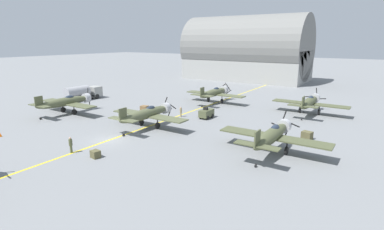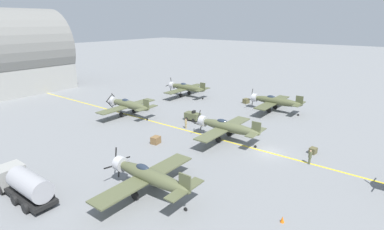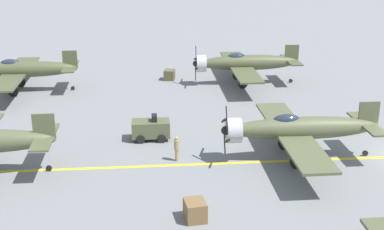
# 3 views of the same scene
# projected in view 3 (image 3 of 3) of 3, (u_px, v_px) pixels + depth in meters

# --- Properties ---
(airplane_mid_center) EXTENTS (12.00, 9.98, 3.66)m
(airplane_mid_center) POSITION_uv_depth(u_px,v_px,m) (298.00, 129.00, 33.31)
(airplane_mid_center) COLOR #565B3D
(airplane_mid_center) RESTS_ON ground
(airplane_mid_right) EXTENTS (12.00, 9.98, 3.75)m
(airplane_mid_right) POSITION_uv_depth(u_px,v_px,m) (244.00, 63.00, 49.88)
(airplane_mid_right) COLOR #4E5334
(airplane_mid_right) RESTS_ON ground
(airplane_far_right) EXTENTS (12.00, 9.98, 3.80)m
(airplane_far_right) POSITION_uv_depth(u_px,v_px,m) (19.00, 70.00, 47.48)
(airplane_far_right) COLOR #4E5334
(airplane_far_right) RESTS_ON ground
(tow_tractor) EXTENTS (1.57, 2.60, 1.79)m
(tow_tractor) POSITION_uv_depth(u_px,v_px,m) (151.00, 129.00, 36.80)
(tow_tractor) COLOR #515638
(tow_tractor) RESTS_ON ground
(ground_crew_walking) EXTENTS (0.35, 0.35, 1.62)m
(ground_crew_walking) POSITION_uv_depth(u_px,v_px,m) (177.00, 148.00, 33.33)
(ground_crew_walking) COLOR tan
(ground_crew_walking) RESTS_ON ground
(supply_crate_by_tanker) EXTENTS (1.33, 1.16, 1.01)m
(supply_crate_by_tanker) POSITION_uv_depth(u_px,v_px,m) (195.00, 210.00, 26.61)
(supply_crate_by_tanker) COLOR brown
(supply_crate_by_tanker) RESTS_ON ground
(supply_crate_outboard) EXTENTS (1.35, 1.20, 0.97)m
(supply_crate_outboard) POSITION_uv_depth(u_px,v_px,m) (169.00, 75.00, 51.77)
(supply_crate_outboard) COLOR brown
(supply_crate_outboard) RESTS_ON ground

